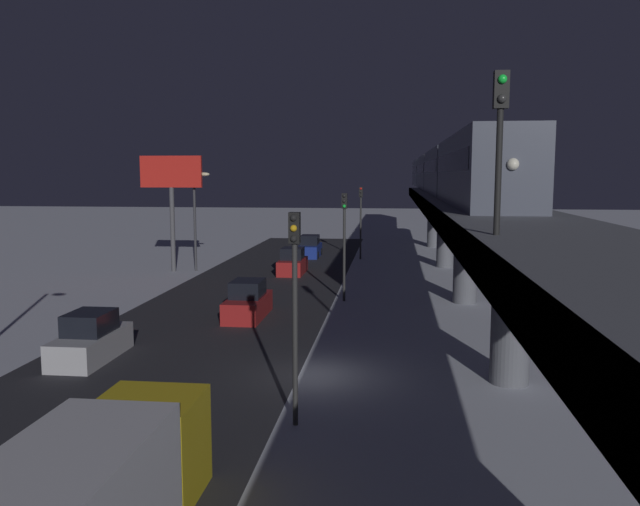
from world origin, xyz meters
TOP-DOWN VIEW (x-y plane):
  - ground_plane at (0.00, 0.00)m, footprint 240.00×240.00m
  - avenue_asphalt at (5.80, 0.00)m, footprint 11.00×102.90m
  - elevated_railway at (-7.29, 0.00)m, footprint 5.00×102.90m
  - subway_train at (-7.38, -37.65)m, footprint 2.94×74.07m
  - rail_signal at (-5.71, 6.77)m, footprint 0.36×0.41m
  - sedan_blue at (4.40, -34.79)m, footprint 1.91×4.37m
  - sedan_silver at (9.00, -1.07)m, footprint 1.80×4.32m
  - sedan_red at (4.40, -9.42)m, footprint 1.80×4.49m
  - sedan_red_2 at (4.40, -24.59)m, footprint 1.80×4.16m
  - box_truck at (2.40, 12.23)m, footprint 2.40×7.40m
  - traffic_light_near at (-0.30, 4.78)m, footprint 0.32×0.44m
  - traffic_light_mid at (-0.30, -14.37)m, footprint 0.32×0.44m
  - traffic_light_far at (-0.30, -33.53)m, footprint 0.32×0.44m
  - commercial_billboard at (13.75, -24.57)m, footprint 4.80×0.36m
  - street_lamp_far at (11.87, -25.00)m, footprint 1.35×0.44m

SIDE VIEW (x-z plane):
  - ground_plane at x=0.00m, z-range 0.00..0.00m
  - avenue_asphalt at x=5.80m, z-range 0.00..0.01m
  - sedan_blue at x=4.40m, z-range -0.20..1.77m
  - sedan_silver at x=9.00m, z-range -0.19..1.78m
  - sedan_red_2 at x=4.40m, z-range -0.19..1.78m
  - sedan_red at x=4.40m, z-range -0.19..1.78m
  - box_truck at x=2.40m, z-range -0.05..2.75m
  - traffic_light_near at x=-0.30m, z-range 1.00..7.40m
  - traffic_light_mid at x=-0.30m, z-range 1.00..7.40m
  - traffic_light_far at x=-0.30m, z-range 1.00..7.40m
  - street_lamp_far at x=11.87m, z-range 0.99..8.64m
  - elevated_railway at x=-7.29m, z-range 2.17..8.15m
  - commercial_billboard at x=13.75m, z-range 2.38..11.28m
  - subway_train at x=-7.38m, z-range 6.06..9.46m
  - rail_signal at x=-5.71m, z-range 6.71..10.71m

